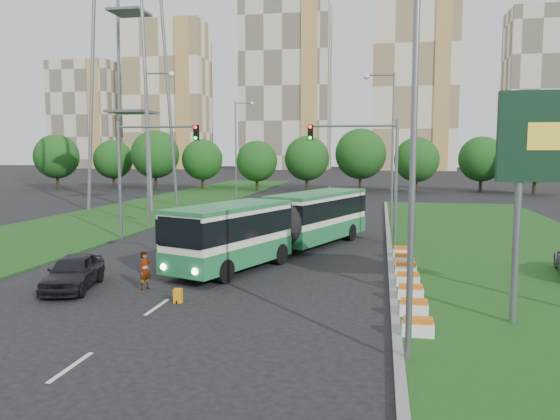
% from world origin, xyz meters
% --- Properties ---
extents(ground, '(360.00, 360.00, 0.00)m').
position_xyz_m(ground, '(0.00, 0.00, 0.00)').
color(ground, black).
rests_on(ground, ground).
extents(grass_median, '(14.00, 60.00, 0.15)m').
position_xyz_m(grass_median, '(13.00, 8.00, 0.07)').
color(grass_median, '#184D16').
rests_on(grass_median, ground).
extents(median_kerb, '(0.30, 60.00, 0.18)m').
position_xyz_m(median_kerb, '(6.05, 8.00, 0.09)').
color(median_kerb, gray).
rests_on(median_kerb, ground).
extents(left_verge, '(12.00, 110.00, 0.10)m').
position_xyz_m(left_verge, '(-18.00, 25.00, 0.05)').
color(left_verge, '#184D16').
rests_on(left_verge, ground).
extents(lane_markings, '(0.20, 100.00, 0.01)m').
position_xyz_m(lane_markings, '(-3.00, 20.00, 0.00)').
color(lane_markings, silver).
rests_on(lane_markings, ground).
extents(flower_planters, '(1.10, 13.70, 0.60)m').
position_xyz_m(flower_planters, '(6.70, -1.40, 0.45)').
color(flower_planters, white).
rests_on(flower_planters, grass_median).
extents(traffic_mast_median, '(5.76, 0.32, 8.00)m').
position_xyz_m(traffic_mast_median, '(4.78, 10.00, 5.35)').
color(traffic_mast_median, slate).
rests_on(traffic_mast_median, ground).
extents(traffic_mast_left, '(5.76, 0.32, 8.00)m').
position_xyz_m(traffic_mast_left, '(-10.38, 9.00, 5.35)').
color(traffic_mast_left, slate).
rests_on(traffic_mast_left, ground).
extents(street_lamps, '(36.00, 60.00, 12.00)m').
position_xyz_m(street_lamps, '(-3.00, 10.00, 6.00)').
color(street_lamps, slate).
rests_on(street_lamps, ground).
extents(tree_line, '(120.00, 8.00, 9.00)m').
position_xyz_m(tree_line, '(10.00, 55.00, 4.50)').
color(tree_line, '#124311').
rests_on(tree_line, ground).
extents(apartment_tower_west, '(26.00, 15.00, 48.00)m').
position_xyz_m(apartment_tower_west, '(-65.00, 150.00, 24.00)').
color(apartment_tower_west, beige).
rests_on(apartment_tower_west, ground).
extents(apartment_tower_cwest, '(28.00, 15.00, 52.00)m').
position_xyz_m(apartment_tower_cwest, '(-25.00, 150.00, 26.00)').
color(apartment_tower_cwest, beige).
rests_on(apartment_tower_cwest, ground).
extents(apartment_tower_ceast, '(25.00, 15.00, 50.00)m').
position_xyz_m(apartment_tower_ceast, '(15.00, 150.00, 25.00)').
color(apartment_tower_ceast, beige).
rests_on(apartment_tower_ceast, ground).
extents(apartment_tower_east, '(27.00, 15.00, 47.00)m').
position_xyz_m(apartment_tower_east, '(55.00, 150.00, 23.50)').
color(apartment_tower_east, beige).
rests_on(apartment_tower_east, ground).
extents(midrise_west, '(22.00, 14.00, 36.00)m').
position_xyz_m(midrise_west, '(-95.00, 150.00, 18.00)').
color(midrise_west, beige).
rests_on(midrise_west, ground).
extents(articulated_bus, '(2.77, 17.80, 2.93)m').
position_xyz_m(articulated_bus, '(-0.35, 5.45, 1.79)').
color(articulated_bus, white).
rests_on(articulated_bus, ground).
extents(car_left_near, '(2.78, 4.79, 1.53)m').
position_xyz_m(car_left_near, '(-7.69, -4.06, 0.77)').
color(car_left_near, black).
rests_on(car_left_near, ground).
extents(car_left_far, '(2.23, 5.02, 1.60)m').
position_xyz_m(car_left_far, '(-7.22, 11.45, 0.80)').
color(car_left_far, black).
rests_on(car_left_far, ground).
extents(pedestrian, '(0.61, 0.72, 1.68)m').
position_xyz_m(pedestrian, '(-4.60, -3.52, 0.84)').
color(pedestrian, gray).
rests_on(pedestrian, ground).
extents(shopping_trolley, '(0.33, 0.35, 0.56)m').
position_xyz_m(shopping_trolley, '(-2.42, -5.27, 0.28)').
color(shopping_trolley, orange).
rests_on(shopping_trolley, ground).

